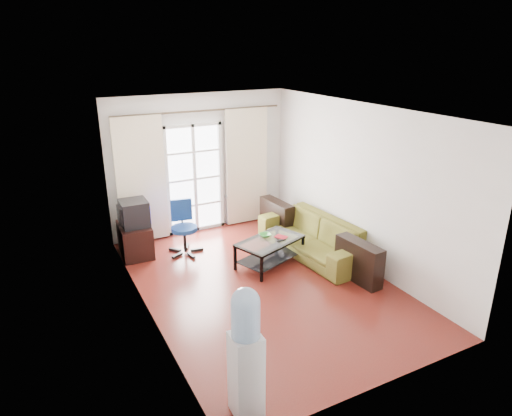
{
  "coord_description": "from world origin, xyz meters",
  "views": [
    {
      "loc": [
        -3.03,
        -5.58,
        3.58
      ],
      "look_at": [
        0.06,
        0.35,
        1.14
      ],
      "focal_mm": 32.0,
      "sensor_mm": 36.0,
      "label": 1
    }
  ],
  "objects": [
    {
      "name": "curtain_left",
      "position": [
        -1.2,
        2.48,
        1.2
      ],
      "size": [
        0.9,
        0.07,
        2.35
      ],
      "primitive_type": "cube",
      "color": "beige",
      "rests_on": "curtain_rod"
    },
    {
      "name": "water_cooler",
      "position": [
        -1.41,
        -2.25,
        0.75
      ],
      "size": [
        0.32,
        0.3,
        1.44
      ],
      "rotation": [
        0.0,
        0.0,
        -0.04
      ],
      "color": "silver",
      "rests_on": "floor"
    },
    {
      "name": "tv_stand",
      "position": [
        -1.51,
        1.98,
        0.28
      ],
      "size": [
        0.55,
        0.8,
        0.57
      ],
      "primitive_type": "cube",
      "rotation": [
        0.0,
        0.0,
        -0.05
      ],
      "color": "black",
      "rests_on": "floor"
    },
    {
      "name": "wall_right",
      "position": [
        1.8,
        0.0,
        1.35
      ],
      "size": [
        0.02,
        5.2,
        2.7
      ],
      "primitive_type": "cube",
      "color": "silver",
      "rests_on": "floor"
    },
    {
      "name": "ceiling",
      "position": [
        0.0,
        0.0,
        2.7
      ],
      "size": [
        5.2,
        5.2,
        0.0
      ],
      "primitive_type": "plane",
      "rotation": [
        3.14,
        0.0,
        0.0
      ],
      "color": "white",
      "rests_on": "wall_back"
    },
    {
      "name": "radiator",
      "position": [
        0.8,
        2.5,
        0.33
      ],
      "size": [
        0.64,
        0.12,
        0.64
      ],
      "primitive_type": "cube",
      "color": "#959598",
      "rests_on": "floor"
    },
    {
      "name": "task_chair",
      "position": [
        -0.71,
        1.66,
        0.28
      ],
      "size": [
        0.74,
        0.74,
        0.95
      ],
      "rotation": [
        0.0,
        0.0,
        -0.16
      ],
      "color": "black",
      "rests_on": "floor"
    },
    {
      "name": "wall_back",
      "position": [
        0.0,
        2.6,
        1.35
      ],
      "size": [
        3.6,
        0.02,
        2.7
      ],
      "primitive_type": "cube",
      "color": "silver",
      "rests_on": "floor"
    },
    {
      "name": "curtain_right",
      "position": [
        0.95,
        2.48,
        1.2
      ],
      "size": [
        0.9,
        0.07,
        2.35
      ],
      "primitive_type": "cube",
      "color": "beige",
      "rests_on": "curtain_rod"
    },
    {
      "name": "sofa",
      "position": [
        1.31,
        0.56,
        0.33
      ],
      "size": [
        2.41,
        1.24,
        0.66
      ],
      "primitive_type": "imported",
      "rotation": [
        0.0,
        0.0,
        -1.49
      ],
      "color": "olive",
      "rests_on": "floor"
    },
    {
      "name": "bowl",
      "position": [
        0.41,
        0.69,
        0.48
      ],
      "size": [
        0.23,
        0.23,
        0.05
      ],
      "primitive_type": "imported",
      "rotation": [
        0.0,
        0.0,
        -0.09
      ],
      "color": "#338E4C",
      "rests_on": "coffee_table"
    },
    {
      "name": "book",
      "position": [
        0.56,
        0.49,
        0.47
      ],
      "size": [
        0.32,
        0.33,
        0.02
      ],
      "primitive_type": "imported",
      "rotation": [
        0.0,
        0.0,
        0.49
      ],
      "color": "#B41633",
      "rests_on": "coffee_table"
    },
    {
      "name": "curtain_rod",
      "position": [
        0.0,
        2.5,
        2.38
      ],
      "size": [
        3.3,
        0.04,
        0.04
      ],
      "primitive_type": "cylinder",
      "rotation": [
        0.0,
        1.57,
        0.0
      ],
      "color": "#4C3F2D",
      "rests_on": "wall_back"
    },
    {
      "name": "crt_tv",
      "position": [
        -1.51,
        1.95,
        0.79
      ],
      "size": [
        0.51,
        0.5,
        0.45
      ],
      "rotation": [
        0.0,
        0.0,
        -0.02
      ],
      "color": "black",
      "rests_on": "tv_stand"
    },
    {
      "name": "remote",
      "position": [
        0.56,
        0.4,
        0.47
      ],
      "size": [
        0.16,
        0.07,
        0.02
      ],
      "primitive_type": "cube",
      "rotation": [
        0.0,
        0.0,
        0.16
      ],
      "color": "black",
      "rests_on": "coffee_table"
    },
    {
      "name": "floor",
      "position": [
        0.0,
        0.0,
        0.0
      ],
      "size": [
        5.2,
        5.2,
        0.0
      ],
      "primitive_type": "plane",
      "color": "maroon",
      "rests_on": "ground"
    },
    {
      "name": "wall_front",
      "position": [
        0.0,
        -2.6,
        1.35
      ],
      "size": [
        3.6,
        0.02,
        2.7
      ],
      "primitive_type": "cube",
      "color": "silver",
      "rests_on": "floor"
    },
    {
      "name": "wall_left",
      "position": [
        -1.8,
        0.0,
        1.35
      ],
      "size": [
        0.02,
        5.2,
        2.7
      ],
      "primitive_type": "cube",
      "color": "silver",
      "rests_on": "floor"
    },
    {
      "name": "coffee_table",
      "position": [
        0.41,
        0.52,
        0.3
      ],
      "size": [
        1.29,
        1.0,
        0.46
      ],
      "rotation": [
        0.0,
        0.0,
        0.35
      ],
      "color": "silver",
      "rests_on": "floor"
    },
    {
      "name": "french_door",
      "position": [
        -0.15,
        2.54,
        1.07
      ],
      "size": [
        1.16,
        0.06,
        2.15
      ],
      "color": "white",
      "rests_on": "wall_back"
    }
  ]
}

